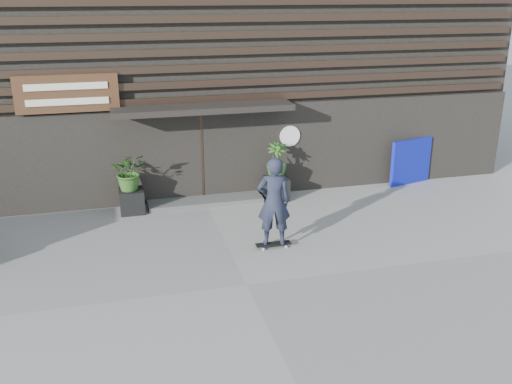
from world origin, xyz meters
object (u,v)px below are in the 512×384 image
object	(u,v)px
planter_pot_left	(132,201)
planter_pot_right	(276,188)
blue_tarp	(411,162)
skateboarder	(274,202)

from	to	relation	value
planter_pot_left	planter_pot_right	bearing A→B (deg)	0.00
planter_pot_left	blue_tarp	distance (m)	7.93
blue_tarp	planter_pot_right	bearing A→B (deg)	169.38
planter_pot_right	blue_tarp	size ratio (longest dim) A/B	0.43
blue_tarp	planter_pot_left	bearing A→B (deg)	167.38
planter_pot_right	skateboarder	distance (m)	3.15
planter_pot_left	skateboarder	size ratio (longest dim) A/B	0.29
planter_pot_right	skateboarder	xyz separation A→B (m)	(-0.93, -2.91, 0.77)
blue_tarp	skateboarder	size ratio (longest dim) A/B	0.68
planter_pot_right	skateboarder	world-z (taller)	skateboarder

